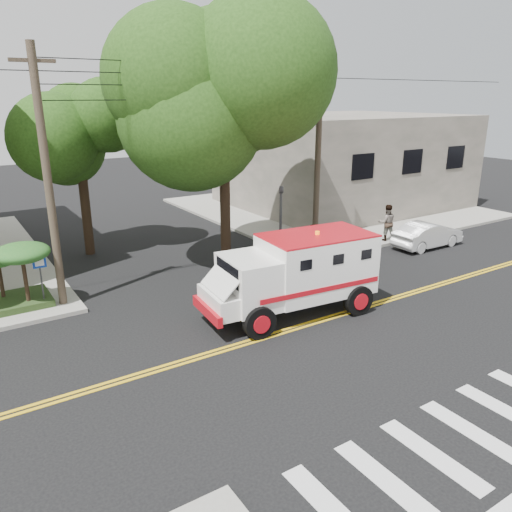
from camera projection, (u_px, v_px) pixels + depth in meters
ground at (285, 331)px, 16.30m from camera, size 100.00×100.00×0.00m
sidewalk_ne at (328, 207)px, 34.04m from camera, size 17.00×17.00×0.15m
building_right at (342, 160)px, 34.27m from camera, size 14.00×12.00×6.00m
utility_pole_left at (48, 184)px, 16.82m from camera, size 0.28×0.28×9.00m
utility_pole_right at (318, 160)px, 23.13m from camera, size 0.28×0.28×9.00m
tree_main at (236, 99)px, 20.05m from camera, size 6.08×5.70×9.85m
tree_left at (86, 133)px, 22.58m from camera, size 4.48×4.20×7.70m
tree_right at (253, 116)px, 31.61m from camera, size 4.80×4.50×8.20m
traffic_signal at (281, 217)px, 22.05m from camera, size 0.15×0.18×3.60m
accessibility_sign at (41, 273)px, 17.61m from camera, size 0.45×0.10×2.02m
armored_truck at (297, 271)px, 17.18m from camera, size 6.32×2.94×2.79m
parked_sedan at (428, 235)px, 25.16m from camera, size 3.95×1.39×1.30m
pedestrian_a at (311, 240)px, 23.26m from camera, size 0.61×0.46×1.51m
pedestrian_b at (387, 222)px, 25.78m from camera, size 1.15×1.07×1.89m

